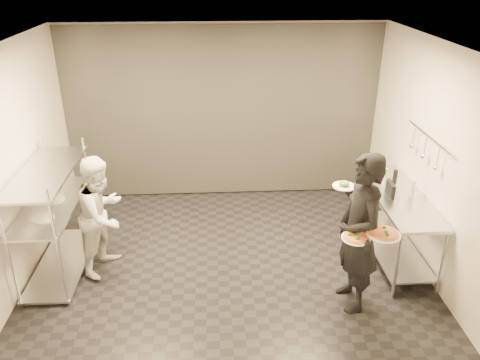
{
  "coord_description": "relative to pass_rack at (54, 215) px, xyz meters",
  "views": [
    {
      "loc": [
        -0.14,
        -5.15,
        3.66
      ],
      "look_at": [
        0.17,
        0.17,
        1.1
      ],
      "focal_mm": 35.0,
      "sensor_mm": 36.0,
      "label": 1
    }
  ],
  "objects": [
    {
      "name": "room_shell",
      "position": [
        2.15,
        1.18,
        0.63
      ],
      "size": [
        5.0,
        4.0,
        2.8
      ],
      "color": "black",
      "rests_on": "ground"
    },
    {
      "name": "pass_rack",
      "position": [
        0.0,
        0.0,
        0.0
      ],
      "size": [
        0.6,
        1.6,
        1.5
      ],
      "color": "silver",
      "rests_on": "ground"
    },
    {
      "name": "prep_counter",
      "position": [
        4.33,
        0.0,
        -0.14
      ],
      "size": [
        0.6,
        1.8,
        0.92
      ],
      "color": "silver",
      "rests_on": "ground"
    },
    {
      "name": "utensil_rail",
      "position": [
        4.58,
        0.0,
        0.78
      ],
      "size": [
        0.07,
        1.2,
        0.31
      ],
      "color": "silver",
      "rests_on": "room_shell"
    },
    {
      "name": "waiter",
      "position": [
        3.55,
        -0.91,
        0.16
      ],
      "size": [
        0.52,
        0.72,
        1.86
      ],
      "primitive_type": "imported",
      "rotation": [
        0.0,
        0.0,
        -1.46
      ],
      "color": "black",
      "rests_on": "ground"
    },
    {
      "name": "chef",
      "position": [
        0.6,
        -0.03,
        0.0
      ],
      "size": [
        0.81,
        0.91,
        1.54
      ],
      "primitive_type": "imported",
      "rotation": [
        0.0,
        0.0,
        1.21
      ],
      "color": "silver",
      "rests_on": "ground"
    },
    {
      "name": "pizza_plate_near",
      "position": [
        3.45,
        -1.12,
        0.26
      ],
      "size": [
        0.3,
        0.3,
        0.05
      ],
      "color": "silver",
      "rests_on": "waiter"
    },
    {
      "name": "pizza_plate_far",
      "position": [
        3.72,
        -1.16,
        0.32
      ],
      "size": [
        0.35,
        0.35,
        0.05
      ],
      "color": "silver",
      "rests_on": "waiter"
    },
    {
      "name": "salad_plate",
      "position": [
        3.44,
        -0.57,
        0.6
      ],
      "size": [
        0.25,
        0.25,
        0.07
      ],
      "color": "silver",
      "rests_on": "waiter"
    },
    {
      "name": "pos_monitor",
      "position": [
        4.21,
        -0.01,
        0.24
      ],
      "size": [
        0.06,
        0.25,
        0.18
      ],
      "primitive_type": "cube",
      "rotation": [
        0.0,
        0.0,
        -0.06
      ],
      "color": "black",
      "rests_on": "prep_counter"
    },
    {
      "name": "bottle_green",
      "position": [
        4.25,
        0.3,
        0.27
      ],
      "size": [
        0.06,
        0.06,
        0.23
      ],
      "primitive_type": "cylinder",
      "color": "#96A396",
      "rests_on": "prep_counter"
    },
    {
      "name": "bottle_clear",
      "position": [
        4.47,
        -0.06,
        0.26
      ],
      "size": [
        0.07,
        0.07,
        0.22
      ],
      "primitive_type": "cylinder",
      "color": "#96A396",
      "rests_on": "prep_counter"
    },
    {
      "name": "bottle_dark",
      "position": [
        4.39,
        0.32,
        0.25
      ],
      "size": [
        0.06,
        0.06,
        0.19
      ],
      "primitive_type": "cylinder",
      "color": "black",
      "rests_on": "prep_counter"
    }
  ]
}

